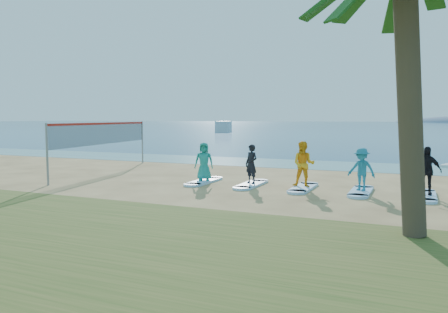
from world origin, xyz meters
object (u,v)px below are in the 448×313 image
at_px(surfboard_3, 361,192).
at_px(student_0, 204,161).
at_px(boat_offshore_a, 224,132).
at_px(student_1, 251,164).
at_px(surfboard_1, 251,184).
at_px(volleyball_net, 104,134).
at_px(student_2, 304,164).
at_px(student_3, 362,169).
at_px(student_4, 426,171).
at_px(surfboard_4, 425,196).
at_px(surfboard_0, 204,181).
at_px(surfboard_2, 303,188).

bearing_deg(surfboard_3, student_0, 180.00).
height_order(boat_offshore_a, student_1, student_1).
height_order(student_0, surfboard_1, student_0).
relative_size(volleyball_net, student_2, 5.18).
bearing_deg(surfboard_1, student_3, 0.00).
distance_m(boat_offshore_a, student_0, 66.93).
height_order(surfboard_1, student_1, student_1).
bearing_deg(student_0, student_4, -18.66).
bearing_deg(student_3, volleyball_net, -170.74).
distance_m(volleyball_net, student_2, 10.49).
bearing_deg(surfboard_1, student_4, 0.00).
bearing_deg(surfboard_4, boat_offshore_a, 119.31).
bearing_deg(student_4, surfboard_1, 176.31).
distance_m(volleyball_net, surfboard_4, 14.76).
relative_size(volleyball_net, surfboard_0, 4.07).
height_order(surfboard_2, student_2, student_2).
bearing_deg(boat_offshore_a, surfboard_3, -79.49).
bearing_deg(student_2, student_3, -4.51).
relative_size(student_1, student_4, 0.95).
xyz_separation_m(student_2, surfboard_4, (4.22, 0.00, -0.91)).
height_order(student_1, student_3, student_1).
xyz_separation_m(surfboard_1, surfboard_2, (2.11, 0.00, 0.00)).
bearing_deg(surfboard_3, surfboard_0, 180.00).
height_order(volleyball_net, boat_offshore_a, volleyball_net).
height_order(surfboard_1, student_2, student_2).
bearing_deg(surfboard_0, volleyball_net, 168.73).
height_order(volleyball_net, surfboard_0, volleyball_net).
relative_size(student_0, student_3, 1.03).
xyz_separation_m(surfboard_2, surfboard_4, (4.22, 0.00, 0.00)).
bearing_deg(student_4, student_0, 176.31).
distance_m(surfboard_1, student_2, 2.30).
relative_size(volleyball_net, student_0, 5.63).
distance_m(surfboard_3, student_4, 2.28).
xyz_separation_m(surfboard_1, surfboard_4, (6.33, 0.00, 0.00)).
relative_size(boat_offshore_a, surfboard_4, 3.37).
bearing_deg(student_4, surfboard_2, 176.31).
bearing_deg(volleyball_net, surfboard_4, -4.80).
bearing_deg(surfboard_4, surfboard_2, 180.00).
bearing_deg(student_0, student_3, -18.66).
height_order(student_1, surfboard_4, student_1).
relative_size(student_3, student_4, 0.93).
height_order(student_1, student_4, student_4).
bearing_deg(student_2, surfboard_1, 175.49).
xyz_separation_m(surfboard_0, student_1, (2.11, 0.00, 0.83)).
distance_m(surfboard_0, student_2, 4.31).
distance_m(surfboard_0, student_0, 0.84).
distance_m(surfboard_4, student_4, 0.87).
distance_m(surfboard_1, surfboard_4, 6.33).
bearing_deg(volleyball_net, surfboard_3, -5.61).
distance_m(surfboard_2, surfboard_3, 2.11).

